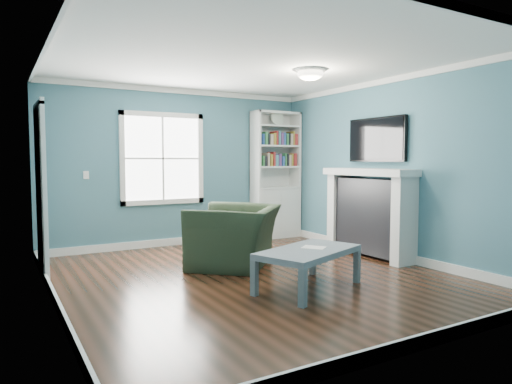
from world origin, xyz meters
TOP-DOWN VIEW (x-y plane):
  - floor at (0.00, 0.00)m, footprint 5.00×5.00m
  - room_walls at (0.00, 0.00)m, footprint 5.00×5.00m
  - trim at (0.00, 0.00)m, footprint 4.50×5.00m
  - window at (-0.30, 2.49)m, footprint 1.40×0.06m
  - bookshelf at (1.77, 2.30)m, footprint 0.90×0.35m
  - fireplace at (2.08, 0.20)m, footprint 0.44×1.58m
  - tv at (2.20, 0.20)m, footprint 0.06×1.10m
  - door at (-2.22, 1.40)m, footprint 0.12×0.98m
  - ceiling_fixture at (0.90, 0.10)m, footprint 0.38×0.38m
  - light_switch at (-1.50, 2.48)m, footprint 0.08×0.01m
  - recliner at (0.09, 0.68)m, footprint 1.42×1.45m
  - coffee_table at (0.27, -0.74)m, footprint 1.38×1.06m
  - paper_sheet at (0.37, -0.70)m, footprint 0.30×0.31m

SIDE VIEW (x-z plane):
  - floor at x=0.00m, z-range 0.00..0.00m
  - coffee_table at x=0.27m, z-range 0.16..0.61m
  - paper_sheet at x=0.37m, z-range 0.44..0.45m
  - recliner at x=0.09m, z-range 0.00..1.08m
  - fireplace at x=2.08m, z-range -0.01..1.29m
  - bookshelf at x=1.77m, z-range -0.23..2.08m
  - door at x=-2.22m, z-range -0.01..2.16m
  - light_switch at x=-1.50m, z-range 1.14..1.26m
  - trim at x=0.00m, z-range -0.06..2.54m
  - window at x=-0.30m, z-range 0.70..2.20m
  - room_walls at x=0.00m, z-range -0.92..4.08m
  - tv at x=2.20m, z-range 1.40..2.05m
  - ceiling_fixture at x=0.90m, z-range 2.47..2.63m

